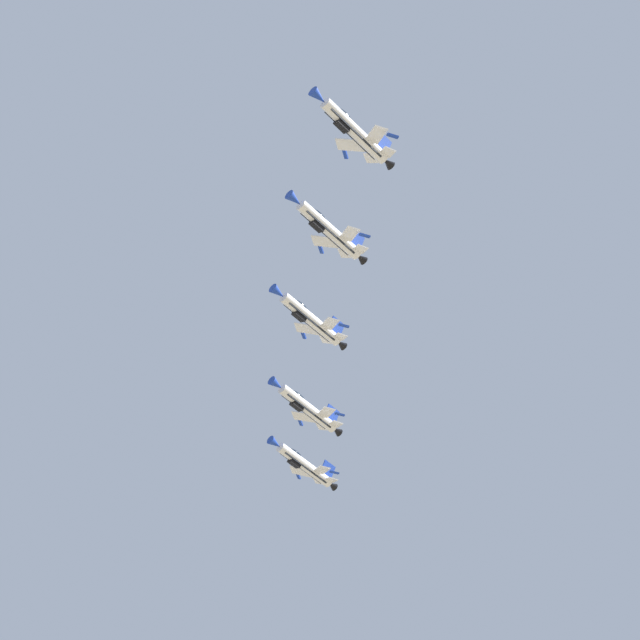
# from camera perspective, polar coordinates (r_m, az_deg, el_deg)

# --- Properties ---
(fighter_jet_lead) EXTENTS (13.41, 11.68, 5.30)m
(fighter_jet_lead) POSITION_cam_1_polar(r_m,az_deg,el_deg) (165.20, 1.57, 8.88)
(fighter_jet_lead) COLOR white
(fighter_jet_left_wing) EXTENTS (13.41, 11.69, 5.28)m
(fighter_jet_left_wing) POSITION_cam_1_polar(r_m,az_deg,el_deg) (173.28, 0.37, 4.28)
(fighter_jet_left_wing) COLOR white
(fighter_jet_right_wing) EXTENTS (13.41, 11.69, 5.30)m
(fighter_jet_right_wing) POSITION_cam_1_polar(r_m,az_deg,el_deg) (184.21, -0.49, 0.08)
(fighter_jet_right_wing) COLOR white
(fighter_jet_left_outer) EXTENTS (13.41, 11.76, 5.16)m
(fighter_jet_left_outer) POSITION_cam_1_polar(r_m,az_deg,el_deg) (193.65, -0.63, -4.12)
(fighter_jet_left_outer) COLOR white
(fighter_jet_right_outer) EXTENTS (13.41, 11.68, 5.31)m
(fighter_jet_right_outer) POSITION_cam_1_polar(r_m,az_deg,el_deg) (205.44, -0.77, -6.77)
(fighter_jet_right_outer) COLOR white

